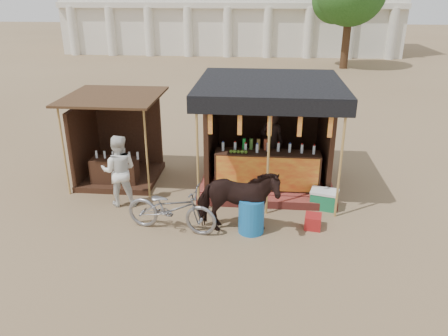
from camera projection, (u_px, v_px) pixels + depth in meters
name	position (u px, v px, depth m)	size (l,w,h in m)	color
ground	(217.00, 247.00, 8.96)	(120.00, 120.00, 0.00)	#846B4C
main_stall	(268.00, 147.00, 11.57)	(3.60, 3.61, 2.78)	#993A32
secondary_stall	(114.00, 149.00, 11.88)	(2.40, 2.40, 2.38)	#372014
cow	(237.00, 201.00, 9.21)	(0.81, 1.79, 1.51)	black
motorbike	(171.00, 208.00, 9.40)	(0.71, 2.03, 1.06)	gray
bystander	(119.00, 171.00, 10.42)	(0.86, 0.67, 1.77)	white
blue_barrel	(251.00, 215.00, 9.39)	(0.56, 0.56, 0.79)	#1662A7
red_crate	(313.00, 222.00, 9.63)	(0.35, 0.37, 0.31)	maroon
cooler	(324.00, 199.00, 10.48)	(0.73, 0.59, 0.46)	#1A7849
background_building	(231.00, 0.00, 35.14)	(26.00, 7.45, 8.18)	silver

